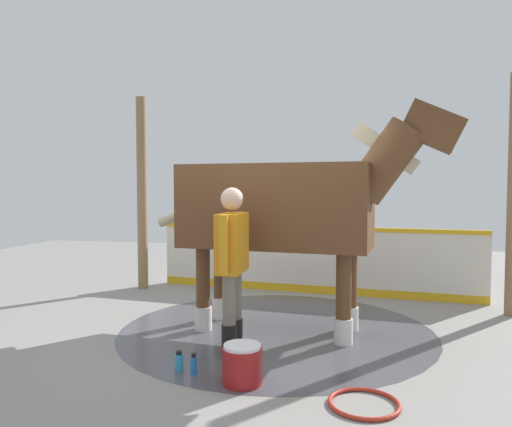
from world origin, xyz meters
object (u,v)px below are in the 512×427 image
Objects in this scene: bottle_shampoo at (179,362)px; bottle_spray at (194,365)px; horse at (287,207)px; wash_bucket at (242,364)px; handler at (232,259)px; hose_coil at (364,403)px.

bottle_spray is at bearing 162.95° from bottle_shampoo.
wash_bucket is (0.14, 1.55, -1.25)m from horse.
horse is at bearing -112.82° from bottle_spray.
handler is at bearing -109.00° from bottle_spray.
horse is at bearing -64.09° from hose_coil.
horse is 18.70× the size of bottle_spray.
horse reaches higher than wash_bucket.
hose_coil is at bearing 167.34° from bottle_shampoo.
handler is at bearing -68.68° from wash_bucket.
wash_bucket is at bearing 112.39° from handler.
bottle_shampoo reaches higher than hose_coil.
bottle_shampoo is (0.76, 1.39, -1.33)m from horse.
horse reaches higher than hose_coil.
bottle_shampoo is at bearing -17.05° from bottle_spray.
handler reaches higher than bottle_shampoo.
hose_coil is at bearing 168.45° from wash_bucket.
horse is 2.39m from hose_coil.
wash_bucket is 1.02m from hose_coil.
handler is 1.79m from hose_coil.
hose_coil is at bearing -58.11° from horse.
handler is at bearing -123.89° from bottle_shampoo.
hose_coil is (-0.85, 1.75, -1.39)m from horse.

